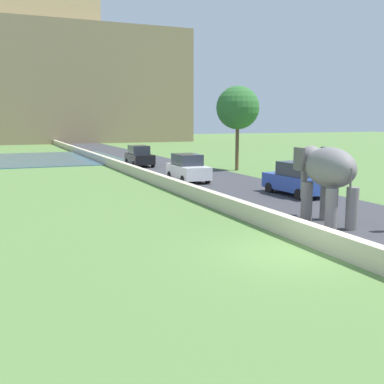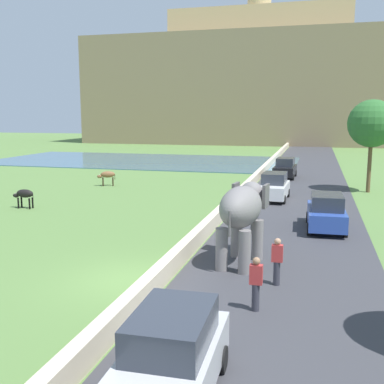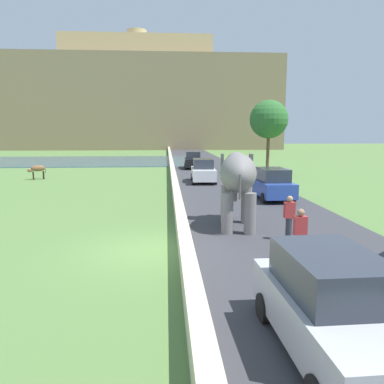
{
  "view_description": "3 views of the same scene",
  "coord_description": "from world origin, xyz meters",
  "px_view_note": "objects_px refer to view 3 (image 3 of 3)",
  "views": [
    {
      "loc": [
        -8.0,
        -11.41,
        3.99
      ],
      "look_at": [
        -1.31,
        4.38,
        1.33
      ],
      "focal_mm": 43.74,
      "sensor_mm": 36.0,
      "label": 1
    },
    {
      "loc": [
        5.98,
        -14.05,
        5.56
      ],
      "look_at": [
        0.22,
        7.57,
        1.82
      ],
      "focal_mm": 43.66,
      "sensor_mm": 36.0,
      "label": 2
    },
    {
      "loc": [
        0.66,
        -11.85,
        3.81
      ],
      "look_at": [
        1.8,
        4.84,
        1.13
      ],
      "focal_mm": 35.17,
      "sensor_mm": 36.0,
      "label": 3
    }
  ],
  "objects_px": {
    "car_white": "(203,171)",
    "car_blue": "(271,184)",
    "cow_brown": "(37,169)",
    "elephant": "(238,178)",
    "person_trailing": "(300,234)",
    "car_black": "(193,160)",
    "car_silver": "(332,307)",
    "person_beside_elephant": "(289,217)"
  },
  "relations": [
    {
      "from": "car_blue",
      "to": "cow_brown",
      "type": "xyz_separation_m",
      "value": [
        -16.35,
        10.39,
        -0.06
      ]
    },
    {
      "from": "car_blue",
      "to": "cow_brown",
      "type": "relative_size",
      "value": 2.9
    },
    {
      "from": "elephant",
      "to": "person_beside_elephant",
      "type": "xyz_separation_m",
      "value": [
        1.46,
        -2.0,
        -1.16
      ]
    },
    {
      "from": "person_trailing",
      "to": "car_blue",
      "type": "bearing_deg",
      "value": 78.69
    },
    {
      "from": "elephant",
      "to": "car_silver",
      "type": "relative_size",
      "value": 0.88
    },
    {
      "from": "cow_brown",
      "to": "person_trailing",
      "type": "bearing_deg",
      "value": -55.48
    },
    {
      "from": "car_white",
      "to": "cow_brown",
      "type": "height_order",
      "value": "car_white"
    },
    {
      "from": "person_trailing",
      "to": "car_black",
      "type": "height_order",
      "value": "car_black"
    },
    {
      "from": "car_silver",
      "to": "car_blue",
      "type": "relative_size",
      "value": 1.0
    },
    {
      "from": "car_white",
      "to": "car_silver",
      "type": "relative_size",
      "value": 1.0
    },
    {
      "from": "person_beside_elephant",
      "to": "cow_brown",
      "type": "height_order",
      "value": "person_beside_elephant"
    },
    {
      "from": "car_black",
      "to": "cow_brown",
      "type": "distance_m",
      "value": 15.39
    },
    {
      "from": "cow_brown",
      "to": "car_blue",
      "type": "bearing_deg",
      "value": -32.44
    },
    {
      "from": "car_silver",
      "to": "cow_brown",
      "type": "relative_size",
      "value": 2.89
    },
    {
      "from": "person_beside_elephant",
      "to": "car_black",
      "type": "relative_size",
      "value": 0.4
    },
    {
      "from": "car_blue",
      "to": "person_beside_elephant",
      "type": "bearing_deg",
      "value": -101.53
    },
    {
      "from": "elephant",
      "to": "car_black",
      "type": "bearing_deg",
      "value": 90.07
    },
    {
      "from": "person_beside_elephant",
      "to": "car_silver",
      "type": "xyz_separation_m",
      "value": [
        -1.49,
        -6.76,
        0.03
      ]
    },
    {
      "from": "person_beside_elephant",
      "to": "elephant",
      "type": "bearing_deg",
      "value": 125.99
    },
    {
      "from": "elephant",
      "to": "cow_brown",
      "type": "height_order",
      "value": "elephant"
    },
    {
      "from": "car_blue",
      "to": "person_trailing",
      "type": "bearing_deg",
      "value": -101.31
    },
    {
      "from": "car_white",
      "to": "car_blue",
      "type": "height_order",
      "value": "same"
    },
    {
      "from": "elephant",
      "to": "car_blue",
      "type": "height_order",
      "value": "elephant"
    },
    {
      "from": "elephant",
      "to": "person_trailing",
      "type": "height_order",
      "value": "elephant"
    },
    {
      "from": "elephant",
      "to": "car_blue",
      "type": "distance_m",
      "value": 7.0
    },
    {
      "from": "elephant",
      "to": "person_trailing",
      "type": "xyz_separation_m",
      "value": [
        1.05,
        -4.2,
        -1.16
      ]
    },
    {
      "from": "elephant",
      "to": "car_blue",
      "type": "xyz_separation_m",
      "value": [
        3.12,
        6.16,
        -1.14
      ]
    },
    {
      "from": "elephant",
      "to": "car_white",
      "type": "height_order",
      "value": "elephant"
    },
    {
      "from": "elephant",
      "to": "person_trailing",
      "type": "relative_size",
      "value": 2.18
    },
    {
      "from": "car_silver",
      "to": "car_black",
      "type": "bearing_deg",
      "value": 89.99
    },
    {
      "from": "car_black",
      "to": "cow_brown",
      "type": "height_order",
      "value": "car_black"
    },
    {
      "from": "person_beside_elephant",
      "to": "car_blue",
      "type": "height_order",
      "value": "car_blue"
    },
    {
      "from": "elephant",
      "to": "car_black",
      "type": "height_order",
      "value": "elephant"
    },
    {
      "from": "car_silver",
      "to": "cow_brown",
      "type": "xyz_separation_m",
      "value": [
        -13.19,
        25.31,
        -0.06
      ]
    },
    {
      "from": "car_white",
      "to": "cow_brown",
      "type": "bearing_deg",
      "value": 167.35
    },
    {
      "from": "car_blue",
      "to": "cow_brown",
      "type": "distance_m",
      "value": 19.37
    },
    {
      "from": "person_beside_elephant",
      "to": "person_trailing",
      "type": "relative_size",
      "value": 1.0
    },
    {
      "from": "car_silver",
      "to": "car_blue",
      "type": "height_order",
      "value": "same"
    },
    {
      "from": "person_beside_elephant",
      "to": "person_trailing",
      "type": "height_order",
      "value": "same"
    },
    {
      "from": "elephant",
      "to": "car_white",
      "type": "xyz_separation_m",
      "value": [
        -0.03,
        13.59,
        -1.14
      ]
    },
    {
      "from": "car_white",
      "to": "car_black",
      "type": "height_order",
      "value": "same"
    },
    {
      "from": "person_beside_elephant",
      "to": "car_blue",
      "type": "relative_size",
      "value": 0.4
    }
  ]
}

